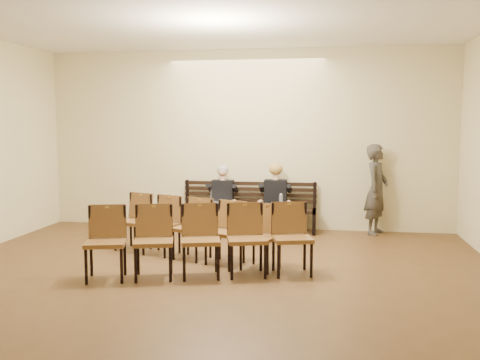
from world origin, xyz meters
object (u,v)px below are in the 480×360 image
object	(u,v)px
water_bottle	(281,206)
laptop	(218,203)
bag	(295,235)
bench	(248,219)
seated_man	(222,200)
chair_row_front	(192,229)
passerby	(377,183)
seated_woman	(275,201)
chair_row_back	(201,241)

from	to	relation	value
water_bottle	laptop	bearing A→B (deg)	172.47
bag	bench	bearing A→B (deg)	138.77
seated_man	bag	size ratio (longest dim) A/B	3.51
bench	chair_row_front	world-z (taller)	chair_row_front
water_bottle	passerby	xyz separation A→B (m)	(1.74, 0.50, 0.41)
bench	seated_woman	distance (m)	0.66
seated_man	chair_row_front	bearing A→B (deg)	-91.41
bench	chair_row_back	bearing A→B (deg)	-93.45
seated_man	chair_row_back	xyz separation A→B (m)	(0.30, -3.06, -0.11)
laptop	passerby	world-z (taller)	passerby
seated_woman	chair_row_front	world-z (taller)	seated_woman
passerby	chair_row_back	xyz separation A→B (m)	(-2.59, -3.28, -0.48)
laptop	chair_row_front	world-z (taller)	chair_row_front
seated_man	water_bottle	size ratio (longest dim) A/B	5.55
laptop	water_bottle	world-z (taller)	laptop
seated_man	laptop	world-z (taller)	seated_man
water_bottle	bag	distance (m)	0.68
seated_woman	water_bottle	xyz separation A→B (m)	(0.14, -0.28, -0.05)
passerby	bag	bearing A→B (deg)	145.22
bench	laptop	bearing A→B (deg)	-156.01
laptop	chair_row_front	distance (m)	2.01
seated_man	passerby	distance (m)	2.93
laptop	chair_row_back	distance (m)	2.96
seated_man	seated_woman	bearing A→B (deg)	0.00
chair_row_back	water_bottle	bearing A→B (deg)	57.66
seated_woman	water_bottle	distance (m)	0.32
seated_woman	passerby	distance (m)	1.92
passerby	seated_man	bearing A→B (deg)	116.81
bench	seated_woman	xyz separation A→B (m)	(0.53, -0.12, 0.39)
chair_row_front	laptop	bearing A→B (deg)	110.89
laptop	bag	world-z (taller)	laptop
bench	water_bottle	xyz separation A→B (m)	(0.66, -0.40, 0.33)
passerby	chair_row_front	size ratio (longest dim) A/B	0.68
chair_row_back	laptop	bearing A→B (deg)	81.57
passerby	seated_woman	bearing A→B (deg)	119.16
bench	water_bottle	distance (m)	0.84
passerby	chair_row_back	world-z (taller)	passerby
chair_row_back	seated_woman	bearing A→B (deg)	61.52
bag	passerby	distance (m)	1.92
bag	laptop	bearing A→B (deg)	158.37
bench	water_bottle	bearing A→B (deg)	-31.18
chair_row_front	passerby	bearing A→B (deg)	59.57
laptop	water_bottle	xyz separation A→B (m)	(1.20, -0.16, -0.02)
laptop	chair_row_front	bearing A→B (deg)	-77.53
bag	passerby	size ratio (longest dim) A/B	0.18
bench	passerby	size ratio (longest dim) A/B	1.34
seated_woman	passerby	world-z (taller)	passerby
passerby	chair_row_front	world-z (taller)	passerby
bag	seated_man	bearing A→B (deg)	153.72
laptop	chair_row_back	world-z (taller)	chair_row_back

